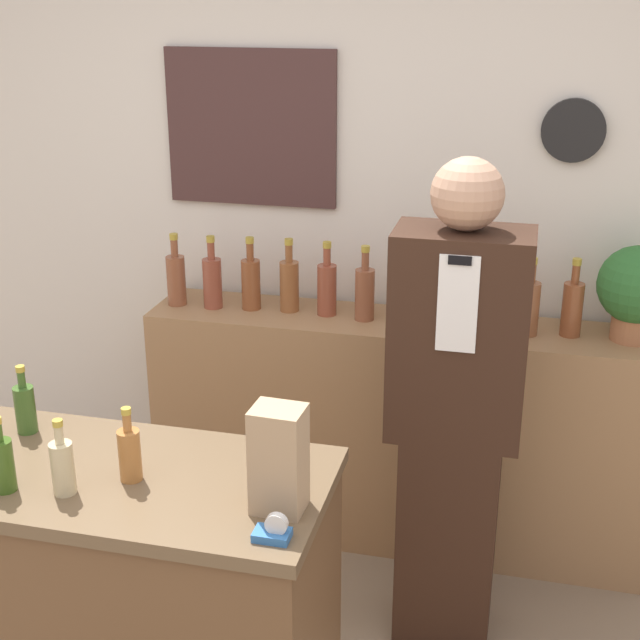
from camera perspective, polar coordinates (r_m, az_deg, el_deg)
name	(u,v)px	position (r m, az deg, el deg)	size (l,w,h in m)	color
back_wall	(353,210)	(3.67, 2.16, 7.06)	(5.20, 0.09, 2.70)	silver
back_shelf	(397,432)	(3.71, 4.96, -7.17)	(2.03, 0.37, 0.98)	#9E754C
display_counter	(123,613)	(2.83, -12.48, -17.86)	(1.23, 0.58, 0.96)	brown
shopkeeper	(454,417)	(3.02, 8.59, -6.14)	(0.44, 0.27, 1.74)	#331E14
potted_plant	(637,288)	(3.45, 19.62, 1.91)	(0.29, 0.29, 0.36)	#B27047
paper_bag	(279,460)	(2.27, -2.66, -8.91)	(0.14, 0.12, 0.29)	tan
tape_dispenser	(274,531)	(2.22, -2.99, -13.34)	(0.09, 0.06, 0.07)	#2D66A8
counter_bottle_1	(25,407)	(2.81, -18.36, -5.32)	(0.06, 0.06, 0.21)	#375822
counter_bottle_2	(2,463)	(2.52, -19.66, -8.62)	(0.06, 0.06, 0.21)	#36541A
counter_bottle_3	(63,466)	(2.46, -16.16, -8.95)	(0.06, 0.06, 0.21)	tan
counter_bottle_4	(130,453)	(2.48, -12.09, -8.31)	(0.06, 0.06, 0.21)	#A46832
shelf_bottle_0	(176,278)	(3.70, -9.20, 2.66)	(0.08, 0.08, 0.30)	brown
shelf_bottle_1	(212,281)	(3.65, -6.91, 2.50)	(0.08, 0.08, 0.30)	brown
shelf_bottle_2	(251,282)	(3.62, -4.44, 2.43)	(0.08, 0.08, 0.30)	brown
shelf_bottle_3	(289,284)	(3.59, -1.98, 2.32)	(0.08, 0.08, 0.30)	brown
shelf_bottle_4	(327,288)	(3.54, 0.44, 2.09)	(0.08, 0.08, 0.30)	brown
shelf_bottle_5	(365,292)	(3.49, 2.88, 1.79)	(0.08, 0.08, 0.30)	brown
shelf_bottle_6	(404,296)	(3.46, 5.41, 1.54)	(0.08, 0.08, 0.30)	brown
shelf_bottle_7	(446,297)	(3.47, 8.06, 1.49)	(0.08, 0.08, 0.30)	brown
shelf_bottle_8	(487,300)	(3.46, 10.65, 1.28)	(0.08, 0.08, 0.30)	brown
shelf_bottle_9	(529,306)	(3.43, 13.23, 0.87)	(0.08, 0.08, 0.30)	brown
shelf_bottle_10	(572,307)	(3.46, 15.85, 0.81)	(0.08, 0.08, 0.30)	brown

